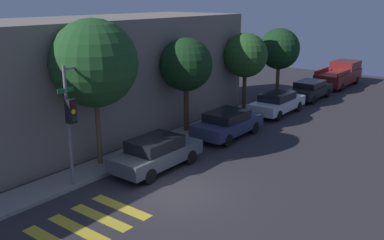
{
  "coord_description": "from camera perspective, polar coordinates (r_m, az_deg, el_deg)",
  "views": [
    {
      "loc": [
        -11.19,
        -9.31,
        7.01
      ],
      "look_at": [
        3.73,
        2.1,
        1.6
      ],
      "focal_mm": 40.0,
      "sensor_mm": 36.0,
      "label": 1
    }
  ],
  "objects": [
    {
      "name": "sedan_tail_of_row",
      "position": [
        31.56,
        15.45,
        3.97
      ],
      "size": [
        4.36,
        1.81,
        1.32
      ],
      "color": "black",
      "rests_on": "ground"
    },
    {
      "name": "sedan_far_end",
      "position": [
        27.01,
        11.33,
        2.29
      ],
      "size": [
        4.51,
        1.74,
        1.36
      ],
      "color": "silver",
      "rests_on": "ground"
    },
    {
      "name": "sedan_middle",
      "position": [
        22.19,
        4.77,
        -0.42
      ],
      "size": [
        4.27,
        1.88,
        1.38
      ],
      "color": "#2D3351",
      "rests_on": "ground"
    },
    {
      "name": "pickup_truck",
      "position": [
        37.21,
        19.12,
        5.79
      ],
      "size": [
        5.77,
        2.06,
        1.88
      ],
      "color": "maroon",
      "rests_on": "ground"
    },
    {
      "name": "tree_far_end",
      "position": [
        27.12,
        7.14,
        8.54
      ],
      "size": [
        2.77,
        2.77,
        4.92
      ],
      "color": "#42301E",
      "rests_on": "ground"
    },
    {
      "name": "tree_midblock",
      "position": [
        22.19,
        -0.78,
        7.35
      ],
      "size": [
        2.75,
        2.75,
        5.05
      ],
      "color": "#42301E",
      "rests_on": "ground"
    },
    {
      "name": "sidewalk",
      "position": [
        18.73,
        -11.72,
        -6.04
      ],
      "size": [
        26.0,
        1.62,
        0.14
      ],
      "primitive_type": "cube",
      "color": "gray",
      "rests_on": "ground"
    },
    {
      "name": "sedan_near_corner",
      "position": [
        18.02,
        -4.77,
        -4.36
      ],
      "size": [
        4.21,
        1.75,
        1.41
      ],
      "color": "#4C5156",
      "rests_on": "ground"
    },
    {
      "name": "ground_plane",
      "position": [
        16.16,
        -2.15,
        -9.66
      ],
      "size": [
        60.0,
        60.0,
        0.0
      ],
      "primitive_type": "plane",
      "color": "#2D2B30"
    },
    {
      "name": "building_row",
      "position": [
        21.18,
        -19.72,
        4.21
      ],
      "size": [
        26.0,
        6.0,
        6.01
      ],
      "primitive_type": "cube",
      "color": "slate",
      "rests_on": "ground"
    },
    {
      "name": "tree_near_corner",
      "position": [
        17.79,
        -12.93,
        7.38
      ],
      "size": [
        3.58,
        3.58,
        6.25
      ],
      "color": "brown",
      "rests_on": "ground"
    },
    {
      "name": "tree_behind_truck",
      "position": [
        31.23,
        11.56,
        9.26
      ],
      "size": [
        2.89,
        2.89,
        4.95
      ],
      "color": "brown",
      "rests_on": "ground"
    },
    {
      "name": "traffic_light_pole",
      "position": [
        16.31,
        -15.21,
        2.04
      ],
      "size": [
        1.94,
        0.56,
        4.7
      ],
      "color": "slate",
      "rests_on": "ground"
    },
    {
      "name": "crosswalk",
      "position": [
        14.55,
        -13.5,
        -13.21
      ],
      "size": [
        3.21,
        2.6,
        0.0
      ],
      "color": "gold",
      "rests_on": "ground"
    }
  ]
}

